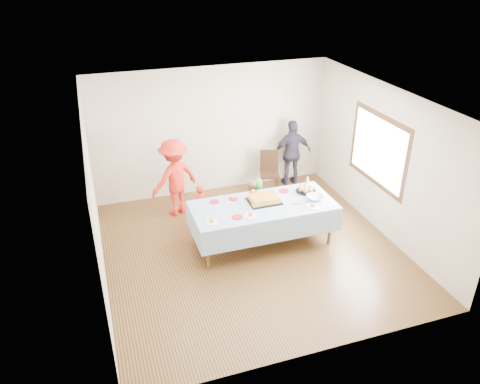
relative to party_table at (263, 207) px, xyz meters
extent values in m
plane|color=#412612|center=(-0.26, -0.16, -0.72)|extent=(5.00, 5.00, 0.00)
cube|color=#BDAE9A|center=(-0.26, 2.34, 0.63)|extent=(5.00, 0.04, 2.70)
cube|color=#BDAE9A|center=(-0.26, -2.66, 0.63)|extent=(5.00, 0.04, 2.70)
cube|color=#BDAE9A|center=(-2.76, -0.16, 0.63)|extent=(0.04, 5.00, 2.70)
cube|color=#BDAE9A|center=(2.24, -0.16, 0.63)|extent=(0.04, 5.00, 2.70)
cube|color=white|center=(-0.26, -0.16, 1.98)|extent=(5.00, 5.00, 0.04)
cube|color=#472B16|center=(2.21, 0.04, 0.78)|extent=(0.03, 1.75, 1.35)
cylinder|color=brown|center=(-1.12, -0.42, -0.36)|extent=(0.06, 0.06, 0.73)
cylinder|color=brown|center=(1.12, -0.42, -0.36)|extent=(0.06, 0.06, 0.73)
cylinder|color=brown|center=(-1.12, 0.42, -0.36)|extent=(0.06, 0.06, 0.73)
cylinder|color=brown|center=(1.12, 0.42, -0.36)|extent=(0.06, 0.06, 0.73)
cube|color=brown|center=(0.00, 0.00, 0.03)|extent=(2.40, 1.00, 0.04)
cube|color=white|center=(0.00, 0.00, 0.05)|extent=(2.50, 1.10, 0.01)
cube|color=black|center=(0.05, 0.09, 0.06)|extent=(0.57, 0.44, 0.02)
cube|color=#DBB153|center=(0.05, 0.09, 0.11)|extent=(0.48, 0.36, 0.07)
cube|color=#A46325|center=(0.05, 0.09, 0.15)|extent=(0.48, 0.36, 0.01)
cylinder|color=black|center=(0.91, 0.21, 0.06)|extent=(0.37, 0.37, 0.02)
sphere|color=tan|center=(1.01, 0.21, 0.12)|extent=(0.09, 0.09, 0.09)
sphere|color=tan|center=(0.96, 0.29, 0.12)|extent=(0.09, 0.09, 0.09)
sphere|color=tan|center=(0.87, 0.29, 0.12)|extent=(0.09, 0.09, 0.09)
sphere|color=tan|center=(0.82, 0.21, 0.12)|extent=(0.09, 0.09, 0.09)
sphere|color=tan|center=(0.87, 0.13, 0.12)|extent=(0.09, 0.09, 0.09)
sphere|color=tan|center=(0.96, 0.13, 0.12)|extent=(0.09, 0.09, 0.09)
sphere|color=tan|center=(0.91, 0.21, 0.12)|extent=(0.09, 0.09, 0.09)
imported|color=silver|center=(0.94, -0.11, 0.09)|extent=(0.30, 0.30, 0.07)
cone|color=white|center=(1.06, 0.46, 0.15)|extent=(0.11, 0.11, 0.19)
cylinder|color=red|center=(-0.77, 0.36, 0.06)|extent=(0.17, 0.17, 0.01)
cylinder|color=red|center=(-0.43, 0.36, 0.06)|extent=(0.17, 0.17, 0.01)
cylinder|color=red|center=(-0.02, 0.46, 0.06)|extent=(0.16, 0.16, 0.01)
cylinder|color=red|center=(0.54, 0.35, 0.06)|extent=(0.18, 0.18, 0.01)
cylinder|color=red|center=(-0.56, -0.28, 0.06)|extent=(0.18, 0.18, 0.01)
cylinder|color=white|center=(-1.01, -0.30, 0.06)|extent=(0.21, 0.21, 0.01)
cylinder|color=white|center=(-0.34, -0.31, 0.06)|extent=(0.20, 0.20, 0.01)
cylinder|color=white|center=(0.79, -0.34, 0.06)|extent=(0.23, 0.23, 0.01)
cylinder|color=black|center=(0.64, 1.68, -0.52)|extent=(0.03, 0.03, 0.41)
cylinder|color=black|center=(0.97, 1.59, -0.52)|extent=(0.03, 0.03, 0.41)
cylinder|color=black|center=(0.73, 2.01, -0.52)|extent=(0.03, 0.03, 0.41)
cylinder|color=black|center=(1.06, 1.92, -0.52)|extent=(0.03, 0.03, 0.41)
cube|color=black|center=(0.85, 1.80, -0.30)|extent=(0.49, 0.49, 0.05)
cube|color=black|center=(0.90, 1.97, -0.04)|extent=(0.39, 0.15, 0.47)
imported|color=red|center=(-0.91, 0.95, -0.30)|extent=(0.35, 0.28, 0.84)
imported|color=#347A28|center=(0.17, 0.74, -0.27)|extent=(0.50, 0.39, 0.91)
imported|color=tan|center=(0.04, 0.74, -0.27)|extent=(0.54, 0.49, 0.90)
imported|color=red|center=(-1.25, 1.55, 0.06)|extent=(1.16, 0.93, 1.56)
imported|color=#2F2B3B|center=(1.46, 2.04, 0.02)|extent=(0.89, 0.41, 1.49)
camera|label=1|loc=(-2.62, -6.60, 4.00)|focal=35.00mm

